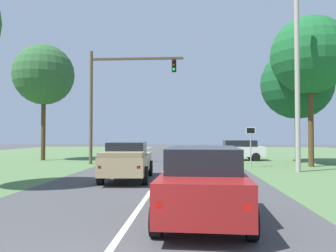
# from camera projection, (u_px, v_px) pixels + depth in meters

# --- Properties ---
(ground_plane) EXTENTS (120.00, 120.00, 0.00)m
(ground_plane) POSITION_uv_depth(u_px,v_px,m) (157.00, 182.00, 15.47)
(ground_plane) COLOR #424244
(red_suv_near) EXTENTS (2.33, 4.75, 1.82)m
(red_suv_near) POSITION_uv_depth(u_px,v_px,m) (203.00, 182.00, 8.48)
(red_suv_near) COLOR maroon
(red_suv_near) RESTS_ON ground_plane
(pickup_truck_lead) EXTENTS (2.33, 5.29, 1.79)m
(pickup_truck_lead) POSITION_uv_depth(u_px,v_px,m) (127.00, 160.00, 15.94)
(pickup_truck_lead) COLOR tan
(pickup_truck_lead) RESTS_ON ground_plane
(traffic_light) EXTENTS (6.89, 0.40, 8.29)m
(traffic_light) POSITION_uv_depth(u_px,v_px,m) (114.00, 90.00, 24.73)
(traffic_light) COLOR brown
(traffic_light) RESTS_ON ground_plane
(keep_moving_sign) EXTENTS (0.60, 0.09, 2.77)m
(keep_moving_sign) POSITION_uv_depth(u_px,v_px,m) (251.00, 141.00, 22.28)
(keep_moving_sign) COLOR gray
(keep_moving_sign) RESTS_ON ground_plane
(oak_tree_right) EXTENTS (5.49, 5.49, 8.86)m
(oak_tree_right) POSITION_uv_depth(u_px,v_px,m) (297.00, 83.00, 26.14)
(oak_tree_right) COLOR #4C351E
(oak_tree_right) RESTS_ON ground_plane
(crossing_suv_far) EXTENTS (4.40, 2.23, 1.68)m
(crossing_suv_far) POSITION_uv_depth(u_px,v_px,m) (238.00, 150.00, 28.42)
(crossing_suv_far) COLOR silver
(crossing_suv_far) RESTS_ON ground_plane
(utility_pole_right) EXTENTS (0.28, 0.28, 10.25)m
(utility_pole_right) POSITION_uv_depth(u_px,v_px,m) (297.00, 83.00, 19.62)
(utility_pole_right) COLOR #9E998E
(utility_pole_right) RESTS_ON ground_plane
(extra_tree_1) EXTENTS (5.07, 5.07, 9.76)m
(extra_tree_1) POSITION_uv_depth(u_px,v_px,m) (44.00, 75.00, 28.64)
(extra_tree_1) COLOR #4C351E
(extra_tree_1) RESTS_ON ground_plane
(extra_tree_2) EXTENTS (5.24, 5.24, 10.15)m
(extra_tree_2) POSITION_uv_depth(u_px,v_px,m) (310.00, 55.00, 22.88)
(extra_tree_2) COLOR #4C351E
(extra_tree_2) RESTS_ON ground_plane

